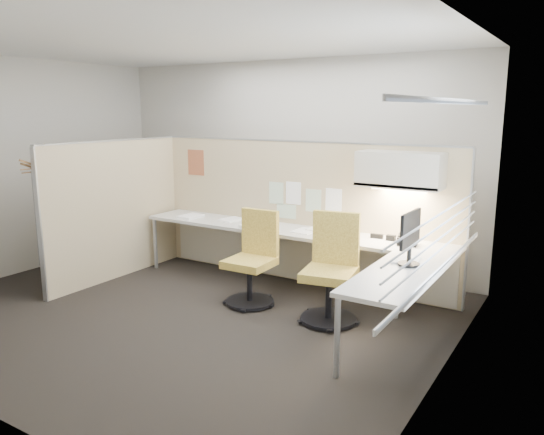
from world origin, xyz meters
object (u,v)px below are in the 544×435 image
Objects in this scene: monitor at (410,235)px; chair_left at (253,261)px; desk at (307,246)px; chair_right at (331,272)px; phone at (407,240)px.

chair_left is at bearing 88.66° from monitor.
desk is 3.66× the size of chair_right.
chair_left is 0.94× the size of chair_right.
chair_right is 0.97m from monitor.
monitor is (1.78, -0.08, 0.54)m from chair_left.
desk is at bearing 68.15° from monitor.
monitor is 0.82m from phone.
chair_right is 2.17× the size of monitor.
chair_right reaches higher than chair_left.
chair_right reaches higher than phone.
monitor is at bearing -81.16° from phone.
desk is 0.75m from chair_right.
monitor is (0.82, -0.09, 0.51)m from chair_right.
desk is at bearing 49.58° from chair_left.
desk is 3.89× the size of chair_left.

